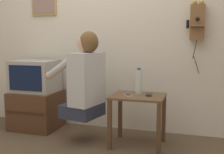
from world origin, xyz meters
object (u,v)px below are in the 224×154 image
(wall_phone_antique, at_px, (197,22))
(framed_picture, at_px, (44,1))
(person, at_px, (85,79))
(cell_phone_held, at_px, (128,95))
(cell_phone_spare, at_px, (149,95))
(water_bottle, at_px, (139,81))
(television, at_px, (35,76))

(wall_phone_antique, xyz_separation_m, framed_picture, (-1.92, 0.04, 0.30))
(person, bearing_deg, framed_picture, 67.64)
(cell_phone_held, height_order, cell_phone_spare, same)
(framed_picture, bearing_deg, cell_phone_spare, -17.64)
(cell_phone_spare, bearing_deg, water_bottle, 139.82)
(cell_phone_spare, relative_size, water_bottle, 0.48)
(water_bottle, bearing_deg, cell_phone_held, -116.73)
(person, height_order, wall_phone_antique, wall_phone_antique)
(television, relative_size, cell_phone_held, 3.90)
(wall_phone_antique, bearing_deg, water_bottle, -149.09)
(cell_phone_held, bearing_deg, person, 150.65)
(cell_phone_held, bearing_deg, cell_phone_spare, -8.89)
(person, relative_size, wall_phone_antique, 1.15)
(cell_phone_held, distance_m, water_bottle, 0.22)
(person, distance_m, wall_phone_antique, 1.37)
(framed_picture, bearing_deg, wall_phone_antique, -1.32)
(television, relative_size, wall_phone_antique, 0.67)
(water_bottle, bearing_deg, wall_phone_antique, 30.91)
(wall_phone_antique, bearing_deg, cell_phone_held, -142.47)
(person, height_order, water_bottle, person)
(cell_phone_spare, bearing_deg, framed_picture, 154.67)
(wall_phone_antique, xyz_separation_m, cell_phone_spare, (-0.45, -0.42, -0.76))
(framed_picture, relative_size, cell_phone_spare, 2.82)
(television, relative_size, cell_phone_spare, 4.09)
(television, bearing_deg, wall_phone_antique, 6.64)
(wall_phone_antique, height_order, water_bottle, wall_phone_antique)
(person, bearing_deg, cell_phone_held, -76.80)
(framed_picture, distance_m, water_bottle, 1.69)
(cell_phone_spare, bearing_deg, wall_phone_antique, 35.58)
(cell_phone_held, relative_size, cell_phone_spare, 1.05)
(television, distance_m, wall_phone_antique, 2.04)
(cell_phone_held, xyz_separation_m, water_bottle, (0.08, 0.16, 0.12))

